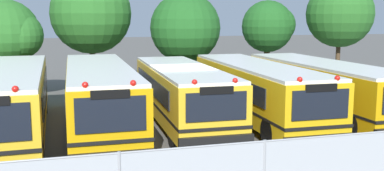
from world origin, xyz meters
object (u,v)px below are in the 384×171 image
Objects in this scene: school_bus_2 at (182,92)px; tree_3 at (186,28)px; school_bus_0 at (8,99)px; tree_4 at (270,26)px; school_bus_1 at (99,94)px; tree_1 at (9,34)px; school_bus_4 at (323,86)px; tree_5 at (340,13)px; school_bus_3 at (256,89)px; tree_2 at (91,14)px.

school_bus_2 is 8.62m from tree_3.
tree_3 is (9.02, 8.29, 2.32)m from school_bus_0.
school_bus_0 is at bearing -147.47° from tree_4.
tree_1 is at bearing -61.65° from school_bus_1.
school_bus_1 is at bearing -0.43° from school_bus_4.
school_bus_3 is at bearing -138.21° from tree_5.
tree_3 is (5.72, 8.18, 2.32)m from school_bus_1.
tree_1 reaches higher than school_bus_2.
tree_2 is (0.37, 10.05, 3.16)m from school_bus_1.
school_bus_1 is 10.54m from tree_2.
tree_4 is at bearing -101.38° from school_bus_4.
tree_5 is (19.48, 8.48, 3.23)m from school_bus_0.
tree_5 is at bearing -151.81° from school_bus_1.
tree_3 reaches higher than tree_1.
tree_5 is (20.16, 0.74, 1.10)m from tree_1.
school_bus_4 is at bearing -28.90° from tree_1.
tree_1 reaches higher than school_bus_3.
tree_5 is (10.46, 0.20, 0.91)m from tree_3.
tree_4 is (8.37, 9.27, 2.47)m from school_bus_2.
school_bus_4 is at bearing -126.78° from tree_5.
school_bus_2 is at bearing -178.26° from school_bus_0.
school_bus_2 is at bearing -2.56° from school_bus_4.
tree_4 is at bearing -130.55° from school_bus_2.
tree_5 reaches higher than school_bus_0.
tree_1 is (-10.55, 7.85, 2.19)m from school_bus_3.
tree_1 is at bearing -86.20° from school_bus_0.
school_bus_2 is 0.93× the size of school_bus_3.
tree_5 is at bearing 2.11° from tree_1.
school_bus_1 is 1.03× the size of school_bus_4.
school_bus_1 is at bearing -92.09° from tree_2.
tree_1 is 0.97× the size of tree_4.
tree_3 is at bearing -124.16° from school_bus_1.
school_bus_2 is (6.71, 0.34, -0.09)m from school_bus_0.
school_bus_4 is at bearing -179.34° from school_bus_1.
school_bus_0 is 6.71m from school_bus_2.
school_bus_1 is 1.59× the size of tree_2.
school_bus_4 is (3.33, 0.19, -0.02)m from school_bus_3.
tree_5 is (15.81, -1.67, 0.07)m from tree_2.
school_bus_0 is at bearing 0.69° from school_bus_3.
school_bus_2 is 1.48× the size of tree_5.
school_bus_2 is 1.43× the size of tree_2.
tree_1 is at bearing -29.18° from school_bus_4.
school_bus_0 reaches higher than school_bus_2.
tree_2 reaches higher than school_bus_4.
school_bus_3 is (9.87, -0.10, -0.06)m from school_bus_0.
school_bus_2 is at bearing -45.08° from tree_1.
school_bus_0 is 1.07× the size of school_bus_4.
school_bus_4 is 1.96× the size of tree_4.
school_bus_4 is at bearing -175.50° from school_bus_3.
school_bus_1 is at bearing -124.98° from tree_3.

